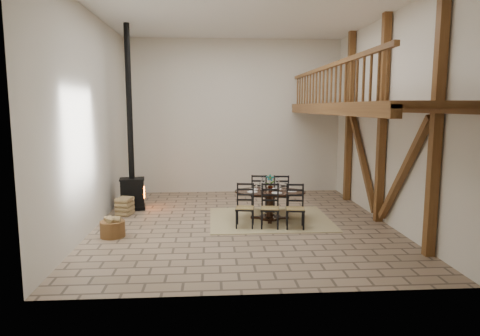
{
  "coord_description": "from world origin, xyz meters",
  "views": [
    {
      "loc": [
        -0.74,
        -10.11,
        2.81
      ],
      "look_at": [
        -0.04,
        0.4,
        1.31
      ],
      "focal_mm": 32.0,
      "sensor_mm": 36.0,
      "label": 1
    }
  ],
  "objects": [
    {
      "name": "log_stack",
      "position": [
        -3.03,
        1.0,
        0.24
      ],
      "size": [
        0.46,
        0.55,
        0.47
      ],
      "rotation": [
        0.0,
        0.0,
        -0.26
      ],
      "color": "tan",
      "rests_on": "ground"
    },
    {
      "name": "room_shell",
      "position": [
        1.19,
        0.0,
        3.01
      ],
      "size": [
        7.02,
        8.02,
        5.01
      ],
      "color": "beige",
      "rests_on": "ground"
    },
    {
      "name": "log_basket",
      "position": [
        -2.91,
        -0.9,
        0.19
      ],
      "size": [
        0.54,
        0.54,
        0.44
      ],
      "rotation": [
        0.0,
        0.0,
        0.42
      ],
      "color": "brown",
      "rests_on": "ground"
    },
    {
      "name": "dining_table",
      "position": [
        0.7,
        0.22,
        0.4
      ],
      "size": [
        1.91,
        2.13,
        1.14
      ],
      "rotation": [
        0.0,
        0.0,
        -0.14
      ],
      "color": "black",
      "rests_on": "ground"
    },
    {
      "name": "wood_stove",
      "position": [
        -2.94,
        1.68,
        1.12
      ],
      "size": [
        0.74,
        0.61,
        5.0
      ],
      "rotation": [
        0.0,
        0.0,
        0.15
      ],
      "color": "black",
      "rests_on": "ground"
    },
    {
      "name": "ground",
      "position": [
        0.0,
        0.0,
        0.0
      ],
      "size": [
        8.0,
        8.0,
        0.0
      ],
      "primitive_type": "plane",
      "color": "gray",
      "rests_on": "ground"
    },
    {
      "name": "rug",
      "position": [
        0.71,
        0.33,
        0.01
      ],
      "size": [
        3.0,
        2.5,
        0.02
      ],
      "primitive_type": "cube",
      "color": "tan",
      "rests_on": "ground"
    }
  ]
}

